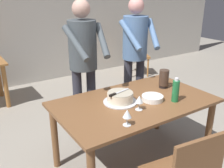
% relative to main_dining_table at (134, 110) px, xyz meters
% --- Properties ---
extents(ground_plane, '(14.00, 14.00, 0.00)m').
position_rel_main_dining_table_xyz_m(ground_plane, '(0.00, 0.00, -0.65)').
color(ground_plane, gray).
extents(back_wall, '(10.00, 0.12, 2.70)m').
position_rel_main_dining_table_xyz_m(back_wall, '(0.00, 3.20, 0.70)').
color(back_wall, '#BCB7AD').
rests_on(back_wall, ground_plane).
extents(main_dining_table, '(1.61, 0.95, 0.75)m').
position_rel_main_dining_table_xyz_m(main_dining_table, '(0.00, 0.00, 0.00)').
color(main_dining_table, brown).
rests_on(main_dining_table, ground_plane).
extents(cake_on_platter, '(0.34, 0.34, 0.11)m').
position_rel_main_dining_table_xyz_m(cake_on_platter, '(-0.15, 0.05, 0.15)').
color(cake_on_platter, silver).
rests_on(cake_on_platter, main_dining_table).
extents(cake_knife, '(0.27, 0.08, 0.02)m').
position_rel_main_dining_table_xyz_m(cake_knife, '(-0.22, 0.03, 0.22)').
color(cake_knife, silver).
rests_on(cake_knife, cake_on_platter).
extents(plate_stack, '(0.22, 0.22, 0.05)m').
position_rel_main_dining_table_xyz_m(plate_stack, '(0.16, -0.09, 0.13)').
color(plate_stack, white).
rests_on(plate_stack, main_dining_table).
extents(wine_glass_near, '(0.08, 0.08, 0.14)m').
position_rel_main_dining_table_xyz_m(wine_glass_near, '(-0.09, -0.18, 0.21)').
color(wine_glass_near, silver).
rests_on(wine_glass_near, main_dining_table).
extents(wine_glass_far, '(0.08, 0.08, 0.14)m').
position_rel_main_dining_table_xyz_m(wine_glass_far, '(-0.36, -0.36, 0.21)').
color(wine_glass_far, silver).
rests_on(wine_glass_far, main_dining_table).
extents(water_bottle, '(0.07, 0.07, 0.25)m').
position_rel_main_dining_table_xyz_m(water_bottle, '(0.33, -0.23, 0.22)').
color(water_bottle, '#1E6B38').
rests_on(water_bottle, main_dining_table).
extents(hurricane_lamp, '(0.11, 0.11, 0.21)m').
position_rel_main_dining_table_xyz_m(hurricane_lamp, '(0.51, 0.11, 0.21)').
color(hurricane_lamp, black).
rests_on(hurricane_lamp, main_dining_table).
extents(person_cutting_cake, '(0.47, 0.56, 1.72)m').
position_rel_main_dining_table_xyz_m(person_cutting_cake, '(-0.22, 0.69, 0.43)').
color(person_cutting_cake, '#2D2D38').
rests_on(person_cutting_cake, ground_plane).
extents(person_standing_beside, '(0.46, 0.57, 1.72)m').
position_rel_main_dining_table_xyz_m(person_standing_beside, '(0.55, 0.72, 0.43)').
color(person_standing_beside, '#2D2D38').
rests_on(person_standing_beside, ground_plane).
extents(background_chair_1, '(0.58, 0.58, 0.90)m').
position_rel_main_dining_table_xyz_m(background_chair_1, '(1.91, 2.43, -0.16)').
color(background_chair_1, '#9E6633').
rests_on(background_chair_1, ground_plane).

